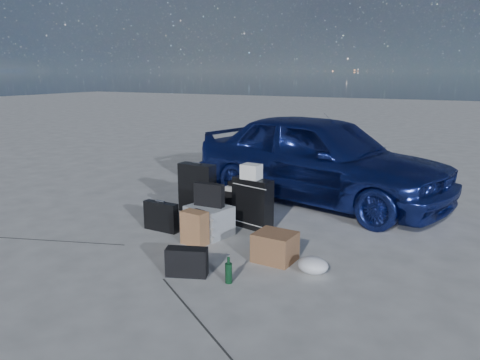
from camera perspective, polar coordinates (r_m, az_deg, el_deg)
name	(u,v)px	position (r m, az deg, el deg)	size (l,w,h in m)	color
ground	(186,248)	(5.16, -6.62, -8.29)	(60.00, 60.00, 0.00)	#BABAB5
car	(319,158)	(6.88, 9.67, 2.68)	(1.53, 3.81, 1.30)	#243797
pelican_case	(209,220)	(5.49, -3.77, -4.95)	(0.48, 0.39, 0.35)	#A8ABAD
laptop_bag	(209,195)	(5.41, -3.79, -1.82)	(0.36, 0.09, 0.27)	black
briefcase	(161,216)	(5.70, -9.61, -4.41)	(0.45, 0.10, 0.35)	black
suitcase_left	(197,188)	(6.36, -5.24, -0.98)	(0.51, 0.18, 0.66)	black
suitcase_right	(253,203)	(5.69, 1.54, -2.86)	(0.51, 0.18, 0.62)	black
white_carton	(251,172)	(5.59, 1.39, 1.04)	(0.22, 0.18, 0.18)	white
duffel_bag	(242,202)	(6.24, 0.29, -2.74)	(0.67, 0.29, 0.33)	black
flat_box_white	(242,188)	(6.18, 0.20, -1.02)	(0.36, 0.27, 0.06)	white
flat_box_black	(241,183)	(6.19, 0.13, -0.41)	(0.29, 0.20, 0.06)	black
kraft_bag	(195,228)	(5.21, -5.55, -5.83)	(0.28, 0.17, 0.38)	#996642
cardboard_box	(275,247)	(4.78, 4.29, -8.12)	(0.39, 0.34, 0.29)	brown
plastic_bag	(313,265)	(4.55, 8.89, -10.23)	(0.29, 0.25, 0.16)	silver
messenger_bag	(187,262)	(4.46, -6.50, -9.90)	(0.39, 0.14, 0.27)	black
green_bottle	(229,270)	(4.30, -1.40, -10.87)	(0.06, 0.06, 0.26)	black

